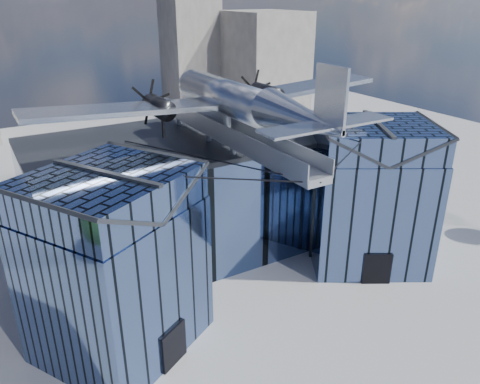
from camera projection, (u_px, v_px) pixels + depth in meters
ground_plane at (253, 286)px, 36.27m from camera, size 120.00×120.00×0.00m
museum at (217, 195)px, 38.70m from camera, size 32.88×24.50×17.60m
bg_towers at (91, 69)px, 73.05m from camera, size 77.00×24.50×26.00m
tree_side_e at (379, 137)px, 59.66m from camera, size 4.95×4.95×5.94m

